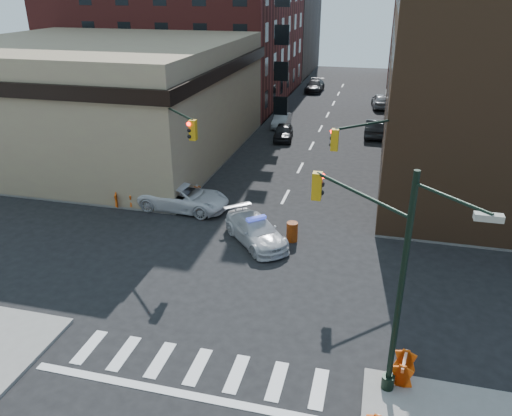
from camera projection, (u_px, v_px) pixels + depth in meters
The scene contains 26 objects.
ground at pixel (246, 273), 24.48m from camera, with size 140.00×140.00×0.00m, color black.
sidewalk_nw at pixel (131, 105), 58.60m from camera, with size 34.00×54.50×0.15m, color gray.
bank_building at pixel (99, 97), 41.06m from camera, with size 22.00×22.00×9.00m, color #948560.
commercial_row_ne at pixel (483, 69), 38.63m from camera, with size 14.00×34.00×14.00m, color #513520.
filler_nw at pixel (251, 19), 79.69m from camera, with size 20.00×18.00×16.00m, color brown.
filler_ne at pixel (450, 39), 70.24m from camera, with size 16.00×16.00×12.00m, color maroon.
signal_pole_se at pixel (378, 262), 16.36m from camera, with size 5.40×5.27×8.00m.
signal_pole_nw at pixel (172, 148), 28.75m from camera, with size 3.58×3.67×8.00m.
signal_pole_ne at pixel (379, 165), 26.14m from camera, with size 3.67×3.58×8.00m.
tree_ne_near at pixel (404, 102), 44.39m from camera, with size 3.00×3.00×4.85m.
tree_ne_far at pixel (402, 86), 51.48m from camera, with size 3.00×3.00×4.85m.
police_car at pixel (256, 231), 27.15m from camera, with size 1.99×4.90×1.42m, color silver.
pickup at pixel (184, 197), 31.24m from camera, with size 2.61×5.65×1.57m, color silver.
parked_car_wnear at pixel (283, 132), 45.52m from camera, with size 1.66×4.11×1.40m, color black.
parked_car_wfar at pixel (282, 120), 49.64m from camera, with size 1.41×4.04×1.33m, color gray.
parked_car_wdeep at pixel (315, 86), 66.26m from camera, with size 2.12×5.21×1.51m, color black.
parked_car_enear at pixel (375, 128), 46.55m from camera, with size 1.67×4.79×1.58m, color black.
parked_car_efar at pixel (381, 101), 57.41m from camera, with size 1.95×4.84×1.65m, color #92949A.
pedestrian_a at pixel (134, 191), 31.35m from camera, with size 0.69×0.46×1.90m, color black.
pedestrian_b at pixel (120, 191), 31.60m from camera, with size 0.85×0.66×1.74m, color black.
pedestrian_c at pixel (142, 175), 33.99m from camera, with size 1.10×0.46×1.87m, color black.
barrel_road at pixel (292, 232), 27.38m from camera, with size 0.62×0.62×1.10m, color red.
barrel_bank at pixel (197, 194), 32.63m from camera, with size 0.52×0.52×0.92m, color #C55109.
barricade_se_a at pixel (403, 368), 17.56m from camera, with size 1.15×0.58×0.86m, color #F0400B, non-canonical shape.
barricade_nw_a at pixel (124, 199), 31.40m from camera, with size 1.24×0.62×0.93m, color #DA570A, non-canonical shape.
barricade_nw_b at pixel (121, 194), 32.18m from camera, with size 1.19×0.60×0.89m, color #BF4209, non-canonical shape.
Camera 1 is at (5.64, -20.28, 12.90)m, focal length 35.00 mm.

